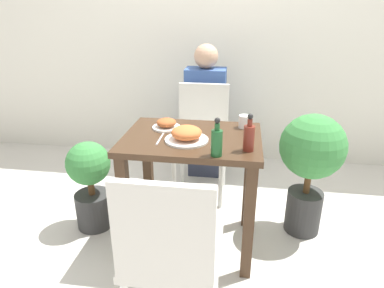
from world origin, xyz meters
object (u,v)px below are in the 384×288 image
object	(u,v)px
chair_near	(170,251)
sauce_bottle	(217,141)
person_figure	(205,113)
condiment_bottle	(249,137)
side_plate	(166,124)
drink_cup	(244,122)
potted_plant_left	(90,181)
chair_far	(202,135)
potted_plant_right	(311,159)
food_plate	(187,134)

from	to	relation	value
chair_near	sauce_bottle	distance (m)	0.58
chair_near	person_figure	world-z (taller)	person_figure
chair_near	condiment_bottle	xyz separation A→B (m)	(0.31, 0.54, 0.33)
chair_near	condiment_bottle	world-z (taller)	condiment_bottle
side_plate	drink_cup	distance (m)	0.48
condiment_bottle	potted_plant_left	size ratio (longest dim) A/B	0.32
chair_far	potted_plant_right	world-z (taller)	chair_far
drink_cup	sauce_bottle	xyz separation A→B (m)	(-0.14, -0.45, 0.04)
side_plate	person_figure	distance (m)	0.94
chair_far	person_figure	world-z (taller)	person_figure
drink_cup	person_figure	xyz separation A→B (m)	(-0.33, 0.82, -0.21)
person_figure	drink_cup	bearing A→B (deg)	-67.92
potted_plant_left	potted_plant_right	size ratio (longest dim) A/B	0.76
chair_far	food_plate	xyz separation A→B (m)	(0.01, -0.78, 0.29)
food_plate	side_plate	size ratio (longest dim) A/B	1.41
sauce_bottle	person_figure	bearing A→B (deg)	98.83
drink_cup	potted_plant_left	xyz separation A→B (m)	(-1.01, -0.11, -0.44)
drink_cup	potted_plant_right	size ratio (longest dim) A/B	0.09
food_plate	sauce_bottle	world-z (taller)	sauce_bottle
sauce_bottle	potted_plant_right	distance (m)	0.81
drink_cup	food_plate	bearing A→B (deg)	-139.73
chair_far	condiment_bottle	xyz separation A→B (m)	(0.35, -0.87, 0.33)
potted_plant_left	chair_near	bearing A→B (deg)	-47.31
chair_near	chair_far	bearing A→B (deg)	-88.53
sauce_bottle	condiment_bottle	xyz separation A→B (m)	(0.16, 0.09, 0.00)
side_plate	potted_plant_left	bearing A→B (deg)	-177.17
sauce_bottle	drink_cup	bearing A→B (deg)	73.10
chair_near	potted_plant_right	world-z (taller)	chair_near
chair_far	drink_cup	xyz separation A→B (m)	(0.33, -0.51, 0.30)
food_plate	chair_near	bearing A→B (deg)	-87.28
chair_near	potted_plant_left	xyz separation A→B (m)	(-0.72, 0.78, -0.15)
side_plate	condiment_bottle	bearing A→B (deg)	-28.65
chair_near	food_plate	xyz separation A→B (m)	(-0.03, 0.62, 0.29)
potted_plant_right	sauce_bottle	bearing A→B (deg)	-139.05
chair_far	drink_cup	world-z (taller)	chair_far
chair_far	sauce_bottle	distance (m)	1.03
chair_far	potted_plant_right	bearing A→B (deg)	-30.87
potted_plant_left	person_figure	world-z (taller)	person_figure
condiment_bottle	person_figure	xyz separation A→B (m)	(-0.36, 1.18, -0.25)
chair_far	drink_cup	size ratio (longest dim) A/B	11.20
drink_cup	sauce_bottle	world-z (taller)	sauce_bottle
chair_near	sauce_bottle	bearing A→B (deg)	-109.00
food_plate	potted_plant_left	world-z (taller)	food_plate
drink_cup	person_figure	size ratio (longest dim) A/B	0.07
chair_near	side_plate	size ratio (longest dim) A/B	5.08
chair_far	person_figure	size ratio (longest dim) A/B	0.76
chair_near	potted_plant_right	bearing A→B (deg)	-127.63
condiment_bottle	food_plate	bearing A→B (deg)	165.61
chair_far	person_figure	bearing A→B (deg)	91.44
condiment_bottle	person_figure	bearing A→B (deg)	106.86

